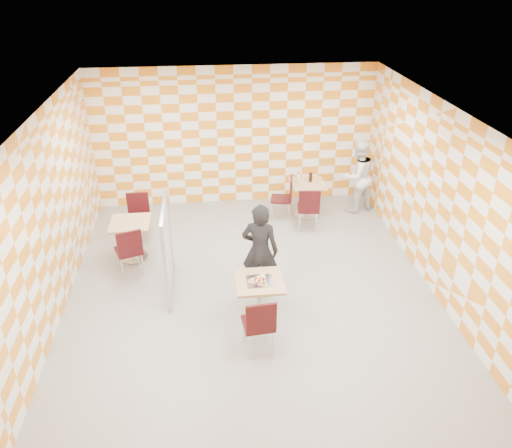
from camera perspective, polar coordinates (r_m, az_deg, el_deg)
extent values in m
plane|color=#999994|center=(8.41, -0.53, -7.59)|extent=(7.00, 7.00, 0.00)
plane|color=white|center=(7.07, -0.64, 12.47)|extent=(7.00, 7.00, 0.00)
plane|color=white|center=(10.85, -2.46, 9.90)|extent=(6.00, 0.00, 6.00)
plane|color=white|center=(7.95, -22.65, 0.38)|extent=(0.00, 7.00, 7.00)
plane|color=white|center=(8.43, 20.17, 2.47)|extent=(0.00, 7.00, 7.00)
cube|color=tan|center=(7.34, 0.39, -6.60)|extent=(0.70, 0.70, 0.04)
cylinder|color=#A5A5AA|center=(7.56, 0.38, -8.84)|extent=(0.08, 0.08, 0.70)
cylinder|color=#A5A5AA|center=(7.78, 0.37, -10.92)|extent=(0.50, 0.50, 0.03)
cube|color=tan|center=(10.49, 5.91, 4.58)|extent=(0.70, 0.70, 0.04)
cylinder|color=#A5A5AA|center=(10.64, 5.82, 2.81)|extent=(0.08, 0.08, 0.70)
cylinder|color=#A5A5AA|center=(10.79, 5.73, 1.11)|extent=(0.50, 0.50, 0.03)
cube|color=tan|center=(9.16, -14.21, 0.11)|extent=(0.70, 0.70, 0.04)
cylinder|color=#A5A5AA|center=(9.34, -13.95, -1.84)|extent=(0.08, 0.08, 0.70)
cylinder|color=#A5A5AA|center=(9.51, -13.70, -3.68)|extent=(0.50, 0.50, 0.03)
cube|color=#360A0D|center=(7.03, 0.24, -11.32)|extent=(0.46, 0.46, 0.04)
cube|color=#360A0D|center=(6.72, 0.60, -10.75)|extent=(0.42, 0.08, 0.45)
cylinder|color=silver|center=(7.34, 1.29, -11.73)|extent=(0.03, 0.03, 0.43)
cylinder|color=silver|center=(7.28, -1.38, -12.07)|extent=(0.03, 0.03, 0.43)
cylinder|color=silver|center=(7.09, 1.91, -13.46)|extent=(0.03, 0.03, 0.43)
cylinder|color=silver|center=(7.03, -0.87, -13.84)|extent=(0.03, 0.03, 0.43)
cube|color=#360A0D|center=(10.08, 5.98, 1.79)|extent=(0.47, 0.47, 0.04)
cube|color=#360A0D|center=(9.79, 6.12, 2.57)|extent=(0.42, 0.10, 0.45)
cylinder|color=silver|center=(10.35, 6.80, 1.03)|extent=(0.03, 0.03, 0.43)
cylinder|color=silver|center=(10.33, 4.92, 1.06)|extent=(0.03, 0.03, 0.43)
cylinder|color=silver|center=(10.05, 6.94, 0.14)|extent=(0.03, 0.03, 0.43)
cylinder|color=silver|center=(10.03, 5.00, 0.17)|extent=(0.03, 0.03, 0.43)
cube|color=#360A0D|center=(10.43, 2.89, 2.88)|extent=(0.49, 0.49, 0.04)
cube|color=#360A0D|center=(10.32, 4.03, 4.09)|extent=(0.12, 0.42, 0.45)
cylinder|color=silver|center=(10.69, 1.98, 2.17)|extent=(0.03, 0.03, 0.43)
cylinder|color=silver|center=(10.39, 1.88, 1.34)|extent=(0.03, 0.03, 0.43)
cylinder|color=silver|center=(10.69, 3.80, 2.10)|extent=(0.03, 0.03, 0.43)
cylinder|color=silver|center=(10.38, 3.76, 1.27)|extent=(0.03, 0.03, 0.43)
cube|color=#360A0D|center=(8.88, -14.35, -2.97)|extent=(0.54, 0.54, 0.04)
cube|color=#360A0D|center=(8.58, -14.25, -2.18)|extent=(0.41, 0.18, 0.45)
cylinder|color=silver|center=(9.17, -13.38, -3.50)|extent=(0.03, 0.03, 0.43)
cylinder|color=silver|center=(9.12, -15.45, -3.95)|extent=(0.03, 0.03, 0.43)
cylinder|color=silver|center=(8.88, -12.86, -4.55)|extent=(0.03, 0.03, 0.43)
cylinder|color=silver|center=(8.84, -14.99, -5.03)|extent=(0.03, 0.03, 0.43)
cube|color=#360A0D|center=(9.87, -13.27, 0.53)|extent=(0.43, 0.43, 0.04)
cube|color=#360A0D|center=(9.94, -13.34, 2.34)|extent=(0.42, 0.05, 0.45)
cylinder|color=silver|center=(9.85, -14.18, -1.20)|extent=(0.03, 0.03, 0.43)
cylinder|color=silver|center=(9.81, -12.22, -1.09)|extent=(0.03, 0.03, 0.43)
cylinder|color=silver|center=(10.15, -14.00, -0.26)|extent=(0.03, 0.03, 0.43)
cylinder|color=silver|center=(10.11, -12.09, -0.15)|extent=(0.03, 0.03, 0.43)
cube|color=white|center=(8.15, -10.09, -2.65)|extent=(0.02, 1.30, 1.40)
cube|color=#B2B2B7|center=(7.80, -10.54, 1.89)|extent=(0.05, 1.30, 0.05)
cube|color=#B2B2B7|center=(8.53, -9.69, -6.79)|extent=(0.05, 1.30, 0.05)
cube|color=#B2B2B7|center=(7.60, -10.32, -5.17)|extent=(0.05, 0.05, 1.50)
cylinder|color=#B2B2B7|center=(8.05, -9.84, -9.77)|extent=(0.08, 0.08, 0.05)
cube|color=#B2B2B7|center=(8.71, -9.90, -0.45)|extent=(0.05, 0.05, 1.50)
cylinder|color=#B2B2B7|center=(9.10, -9.50, -4.72)|extent=(0.08, 0.08, 0.05)
imported|color=black|center=(7.91, 0.46, -3.07)|extent=(0.68, 0.54, 1.62)
imported|color=white|center=(10.86, 11.52, 5.38)|extent=(0.95, 0.86, 1.59)
cube|color=silver|center=(7.31, 0.41, -6.54)|extent=(0.38, 0.34, 0.01)
cone|color=tan|center=(7.31, 0.41, -6.47)|extent=(0.40, 0.40, 0.02)
cone|color=#F2D88C|center=(7.31, 0.39, -6.28)|extent=(0.33, 0.33, 0.01)
cylinder|color=maroon|center=(7.21, 0.03, -6.79)|extent=(0.04, 0.04, 0.01)
cylinder|color=maroon|center=(7.23, 0.89, -6.69)|extent=(0.04, 0.04, 0.01)
cylinder|color=maroon|center=(7.28, 0.43, -6.40)|extent=(0.04, 0.04, 0.01)
cylinder|color=maroon|center=(7.31, -0.01, -6.20)|extent=(0.04, 0.04, 0.01)
cylinder|color=maroon|center=(7.31, 0.87, -6.24)|extent=(0.04, 0.04, 0.01)
torus|color=black|center=(7.27, 0.83, -6.41)|extent=(0.03, 0.03, 0.01)
torus|color=black|center=(7.24, 0.31, -6.58)|extent=(0.03, 0.03, 0.01)
torus|color=black|center=(7.33, 0.53, -6.11)|extent=(0.03, 0.03, 0.01)
torus|color=black|center=(7.27, -0.12, -6.42)|extent=(0.03, 0.03, 0.01)
cylinder|color=white|center=(10.54, 4.88, 5.36)|extent=(0.06, 0.06, 0.16)
cylinder|color=red|center=(10.50, 4.90, 5.86)|extent=(0.04, 0.04, 0.04)
cylinder|color=black|center=(10.52, 6.26, 5.34)|extent=(0.07, 0.07, 0.20)
cylinder|color=red|center=(10.47, 6.29, 5.92)|extent=(0.03, 0.03, 0.03)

